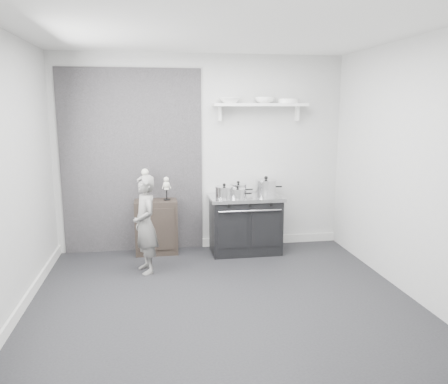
{
  "coord_description": "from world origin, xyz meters",
  "views": [
    {
      "loc": [
        -0.65,
        -4.25,
        1.98
      ],
      "look_at": [
        0.18,
        0.95,
        0.96
      ],
      "focal_mm": 35.0,
      "sensor_mm": 36.0,
      "label": 1
    }
  ],
  "objects": [
    {
      "name": "bowl_small",
      "position": [
        0.86,
        1.67,
        2.08
      ],
      "size": [
        0.26,
        0.26,
        0.08
      ],
      "primitive_type": "imported",
      "color": "white",
      "rests_on": "wall_shelf"
    },
    {
      "name": "room_shell",
      "position": [
        -0.09,
        0.15,
        1.64
      ],
      "size": [
        4.02,
        3.62,
        2.71
      ],
      "color": "#BBBBB8",
      "rests_on": "ground"
    },
    {
      "name": "skeleton_full",
      "position": [
        -0.78,
        1.61,
        1.0
      ],
      "size": [
        0.14,
        0.09,
        0.51
      ],
      "primitive_type": null,
      "color": "beige",
      "rests_on": "side_cabinet"
    },
    {
      "name": "plate_stack",
      "position": [
        1.19,
        1.67,
        2.07
      ],
      "size": [
        0.28,
        0.28,
        0.06
      ],
      "primitive_type": "cylinder",
      "color": "white",
      "rests_on": "wall_shelf"
    },
    {
      "name": "skeleton_torso",
      "position": [
        -0.5,
        1.61,
        0.93
      ],
      "size": [
        0.1,
        0.07,
        0.37
      ],
      "primitive_type": null,
      "color": "beige",
      "rests_on": "side_cabinet"
    },
    {
      "name": "pot_front_left",
      "position": [
        0.25,
        1.38,
        0.87
      ],
      "size": [
        0.33,
        0.24,
        0.2
      ],
      "color": "silver",
      "rests_on": "stove"
    },
    {
      "name": "pot_back_right",
      "position": [
        0.88,
        1.61,
        0.89
      ],
      "size": [
        0.38,
        0.3,
        0.25
      ],
      "color": "silver",
      "rests_on": "stove"
    },
    {
      "name": "bowl_large",
      "position": [
        0.38,
        1.67,
        2.08
      ],
      "size": [
        0.3,
        0.3,
        0.07
      ],
      "primitive_type": "imported",
      "color": "white",
      "rests_on": "wall_shelf"
    },
    {
      "name": "pot_back_left",
      "position": [
        0.48,
        1.58,
        0.87
      ],
      "size": [
        0.32,
        0.24,
        0.19
      ],
      "color": "silver",
      "rests_on": "stove"
    },
    {
      "name": "stove",
      "position": [
        0.56,
        1.48,
        0.4
      ],
      "size": [
        0.99,
        0.62,
        0.79
      ],
      "color": "black",
      "rests_on": "ground"
    },
    {
      "name": "side_cabinet",
      "position": [
        -0.65,
        1.61,
        0.37
      ],
      "size": [
        0.57,
        0.33,
        0.74
      ],
      "primitive_type": "cube",
      "color": "black",
      "rests_on": "ground"
    },
    {
      "name": "ground",
      "position": [
        0.0,
        0.0,
        0.0
      ],
      "size": [
        4.0,
        4.0,
        0.0
      ],
      "primitive_type": "plane",
      "color": "black",
      "rests_on": "ground"
    },
    {
      "name": "child",
      "position": [
        -0.78,
        0.91,
        0.6
      ],
      "size": [
        0.41,
        0.5,
        1.2
      ],
      "primitive_type": "imported",
      "rotation": [
        0.0,
        0.0,
        -1.25
      ],
      "color": "slate",
      "rests_on": "ground"
    },
    {
      "name": "wall_shelf",
      "position": [
        0.8,
        1.68,
        2.01
      ],
      "size": [
        1.3,
        0.26,
        0.24
      ],
      "color": "silver",
      "rests_on": "room_shell"
    },
    {
      "name": "pot_front_center",
      "position": [
        0.43,
        1.33,
        0.86
      ],
      "size": [
        0.3,
        0.21,
        0.17
      ],
      "color": "silver",
      "rests_on": "stove"
    }
  ]
}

